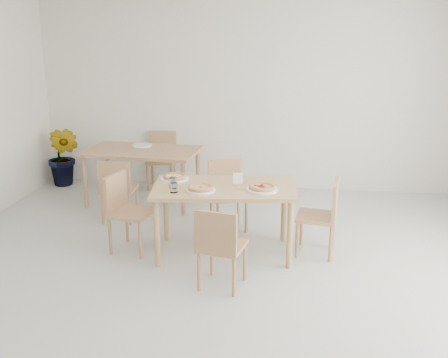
# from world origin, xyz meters

# --- Properties ---
(main_table) EXTENTS (1.55, 0.99, 0.75)m
(main_table) POSITION_xyz_m (0.08, 1.04, 0.66)
(main_table) COLOR tan
(main_table) RESTS_ON ground
(chair_south) EXTENTS (0.46, 0.46, 0.79)m
(chair_south) POSITION_xyz_m (0.16, 0.24, 0.46)
(chair_south) COLOR tan
(chair_south) RESTS_ON ground
(chair_north) EXTENTS (0.52, 0.52, 0.81)m
(chair_north) POSITION_xyz_m (0.01, 1.81, 0.47)
(chair_north) COLOR tan
(chair_north) RESTS_ON ground
(chair_west) EXTENTS (0.49, 0.49, 0.84)m
(chair_west) POSITION_xyz_m (-0.97, 0.99, 0.49)
(chair_west) COLOR tan
(chair_west) RESTS_ON ground
(chair_east) EXTENTS (0.45, 0.45, 0.82)m
(chair_east) POSITION_xyz_m (1.12, 1.16, 0.47)
(chair_east) COLOR tan
(chair_east) RESTS_ON ground
(plate_margherita) EXTENTS (0.30, 0.30, 0.02)m
(plate_margherita) POSITION_xyz_m (-0.13, 0.85, 0.76)
(plate_margherita) COLOR white
(plate_margherita) RESTS_ON main_table
(plate_mushroom) EXTENTS (0.31, 0.31, 0.02)m
(plate_mushroom) POSITION_xyz_m (-0.48, 1.20, 0.76)
(plate_mushroom) COLOR white
(plate_mushroom) RESTS_ON main_table
(plate_pepperoni) EXTENTS (0.32, 0.32, 0.02)m
(plate_pepperoni) POSITION_xyz_m (0.48, 0.96, 0.76)
(plate_pepperoni) COLOR white
(plate_pepperoni) RESTS_ON main_table
(pizza_margherita) EXTENTS (0.33, 0.33, 0.03)m
(pizza_margherita) POSITION_xyz_m (-0.13, 0.85, 0.78)
(pizza_margherita) COLOR tan
(pizza_margherita) RESTS_ON plate_margherita
(pizza_mushroom) EXTENTS (0.29, 0.29, 0.03)m
(pizza_mushroom) POSITION_xyz_m (-0.48, 1.20, 0.78)
(pizza_mushroom) COLOR tan
(pizza_mushroom) RESTS_ON plate_mushroom
(pizza_pepperoni) EXTENTS (0.31, 0.31, 0.03)m
(pizza_pepperoni) POSITION_xyz_m (0.48, 0.96, 0.78)
(pizza_pepperoni) COLOR tan
(pizza_pepperoni) RESTS_ON plate_pepperoni
(tumbler_a) EXTENTS (0.08, 0.08, 0.10)m
(tumbler_a) POSITION_xyz_m (-0.38, 0.76, 0.80)
(tumbler_a) COLOR white
(tumbler_a) RESTS_ON main_table
(tumbler_b) EXTENTS (0.08, 0.08, 0.11)m
(tumbler_b) POSITION_xyz_m (-0.43, 0.91, 0.80)
(tumbler_b) COLOR white
(tumbler_b) RESTS_ON main_table
(napkin_holder) EXTENTS (0.12, 0.07, 0.12)m
(napkin_holder) POSITION_xyz_m (0.22, 1.10, 0.81)
(napkin_holder) COLOR silver
(napkin_holder) RESTS_ON main_table
(fork_a) EXTENTS (0.09, 0.17, 0.01)m
(fork_a) POSITION_xyz_m (0.23, 1.04, 0.75)
(fork_a) COLOR silver
(fork_a) RESTS_ON main_table
(fork_b) EXTENTS (0.04, 0.17, 0.01)m
(fork_b) POSITION_xyz_m (0.46, 1.20, 0.75)
(fork_b) COLOR silver
(fork_b) RESTS_ON main_table
(second_table) EXTENTS (1.55, 0.97, 0.75)m
(second_table) POSITION_xyz_m (-1.24, 2.52, 0.67)
(second_table) COLOR tan
(second_table) RESTS_ON ground
(chair_back_s) EXTENTS (0.41, 0.41, 0.80)m
(chair_back_s) POSITION_xyz_m (-1.34, 1.77, 0.46)
(chair_back_s) COLOR tan
(chair_back_s) RESTS_ON ground
(chair_back_n) EXTENTS (0.44, 0.44, 0.82)m
(chair_back_n) POSITION_xyz_m (-1.18, 3.33, 0.48)
(chair_back_n) COLOR tan
(chair_back_n) RESTS_ON ground
(plate_empty) EXTENTS (0.27, 0.27, 0.02)m
(plate_empty) POSITION_xyz_m (-1.30, 2.74, 0.76)
(plate_empty) COLOR white
(plate_empty) RESTS_ON second_table
(potted_plant) EXTENTS (0.59, 0.52, 0.91)m
(potted_plant) POSITION_xyz_m (-2.65, 3.15, 0.45)
(potted_plant) COLOR #215F1C
(potted_plant) RESTS_ON ground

